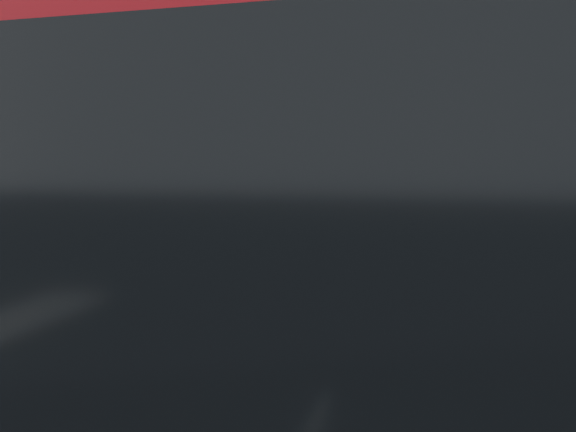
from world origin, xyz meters
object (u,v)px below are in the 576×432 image
(car_c, at_px, (330,218))
(car_a, at_px, (394,243))
(red_bus, at_px, (286,281))
(grey_bus, at_px, (359,190))
(car_b, at_px, (327,231))
(street_lamp, at_px, (147,162))

(car_c, bearing_deg, car_a, -77.23)
(red_bus, height_order, car_c, red_bus)
(car_a, bearing_deg, grey_bus, 93.26)
(car_b, bearing_deg, street_lamp, -174.59)
(street_lamp, relative_size, car_b, 1.80)
(red_bus, distance_m, car_a, 14.37)
(grey_bus, distance_m, car_b, 25.98)
(grey_bus, height_order, car_a, grey_bus)
(street_lamp, distance_m, car_b, 10.02)
(street_lamp, distance_m, red_bus, 19.41)
(red_bus, xyz_separation_m, car_c, (0.43, 23.09, -1.65))
(grey_bus, distance_m, car_c, 20.67)
(car_c, bearing_deg, street_lamp, -151.74)
(car_b, bearing_deg, red_bus, -89.68)
(car_a, relative_size, car_b, 1.01)
(street_lamp, relative_size, red_bus, 0.65)
(car_c, bearing_deg, red_bus, -95.21)
(car_a, height_order, car_b, car_a)
(red_bus, xyz_separation_m, car_b, (0.32, 17.75, -1.73))
(grey_bus, bearing_deg, red_bus, -89.62)
(car_a, distance_m, car_b, 4.82)
(street_lamp, height_order, car_b, street_lamp)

